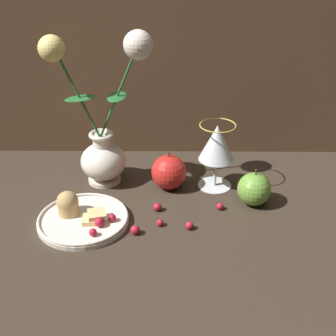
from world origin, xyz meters
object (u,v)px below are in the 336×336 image
Objects in this scene: vase at (102,132)px; apple_near_glass at (253,189)px; apple_beside_vase at (168,172)px; wine_glass at (216,145)px; plate_with_pastries at (80,216)px.

vase is 4.20× the size of apple_near_glass.
vase is 3.86× the size of apple_beside_vase.
vase is at bearing 170.66° from apple_beside_vase.
wine_glass is 1.83× the size of apple_near_glass.
apple_beside_vase is at bearing -175.81° from wine_glass.
plate_with_pastries is (-0.03, -0.17, -0.12)m from vase.
vase is at bearing 164.75° from apple_near_glass.
plate_with_pastries is 1.21× the size of wine_glass.
apple_near_glass is at bearing -19.77° from apple_beside_vase.
wine_glass is at bearing 27.16° from plate_with_pastries.
apple_near_glass is (0.37, 0.07, 0.02)m from plate_with_pastries.
apple_beside_vase is 0.20m from apple_near_glass.
vase reaches higher than plate_with_pastries.
apple_beside_vase is at bearing 37.73° from plate_with_pastries.
wine_glass is 0.13m from apple_beside_vase.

